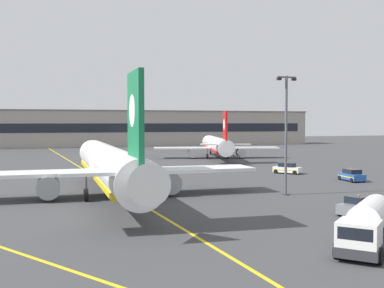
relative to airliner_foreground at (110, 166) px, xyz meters
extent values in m
plane|color=#3D3D3F|center=(1.07, -14.43, -3.37)|extent=(400.00, 400.00, 0.00)
cube|color=yellow|center=(1.07, 15.57, -3.37)|extent=(11.22, 179.69, 0.01)
cylinder|color=white|center=(0.00, 0.15, 0.13)|extent=(4.53, 36.07, 3.80)
cone|color=white|center=(0.39, 19.44, 0.13)|extent=(3.66, 2.67, 3.61)
cone|color=white|center=(-0.39, -19.25, 0.53)|extent=(2.91, 2.86, 2.85)
cube|color=gold|center=(0.00, 0.15, -0.91)|extent=(4.39, 33.19, 0.44)
cube|color=black|center=(0.35, 17.54, 0.80)|extent=(2.87, 1.16, 0.60)
cube|color=white|center=(0.02, 0.75, -0.72)|extent=(32.09, 5.45, 0.36)
cylinder|color=gray|center=(-6.20, -0.13, -1.94)|extent=(2.37, 3.65, 2.30)
cylinder|color=black|center=(-6.17, 1.72, -1.94)|extent=(1.96, 0.22, 1.95)
cylinder|color=gray|center=(6.19, -0.38, -1.94)|extent=(2.37, 3.65, 2.30)
cylinder|color=black|center=(6.23, 1.47, -1.94)|extent=(1.96, 0.22, 1.95)
cube|color=#147042|center=(-0.32, -15.65, 4.68)|extent=(0.50, 4.81, 7.20)
cylinder|color=white|center=(-0.31, -15.35, 5.40)|extent=(0.49, 2.41, 2.40)
cube|color=white|center=(-0.33, -16.25, 0.99)|extent=(11.05, 3.02, 0.24)
cylinder|color=#4C4C51|center=(0.30, 14.64, -1.89)|extent=(0.24, 0.24, 1.60)
cylinder|color=black|center=(0.30, 14.64, -2.92)|extent=(0.42, 0.91, 0.90)
cylinder|color=#4C4C51|center=(-2.64, -1.80, -1.59)|extent=(0.24, 0.24, 1.60)
cylinder|color=black|center=(-2.64, -1.80, -2.72)|extent=(0.43, 1.31, 1.30)
cylinder|color=#4C4C51|center=(2.56, -1.91, -1.59)|extent=(0.24, 0.24, 1.60)
cylinder|color=black|center=(2.56, -1.91, -2.72)|extent=(0.43, 1.31, 1.30)
cylinder|color=white|center=(30.12, 47.76, -0.37)|extent=(10.62, 30.70, 3.25)
cone|color=white|center=(34.12, 63.79, -0.37)|extent=(3.54, 2.91, 3.09)
cone|color=white|center=(26.11, 31.64, -0.03)|extent=(2.95, 2.92, 2.44)
cube|color=red|center=(30.12, 47.76, -1.27)|extent=(9.96, 28.29, 0.38)
cube|color=black|center=(33.73, 62.21, 0.20)|extent=(2.60, 1.50, 0.51)
cube|color=white|center=(30.25, 48.25, -1.10)|extent=(27.58, 10.62, 0.31)
cylinder|color=gray|center=(24.89, 48.71, -2.15)|extent=(2.66, 3.47, 1.97)
cylinder|color=black|center=(25.27, 50.25, -2.15)|extent=(1.66, 0.55, 1.67)
cylinder|color=gray|center=(35.19, 46.14, -2.15)|extent=(2.66, 3.47, 1.97)
cylinder|color=black|center=(35.58, 47.68, -2.15)|extent=(1.66, 0.55, 1.67)
cube|color=red|center=(26.85, 34.63, 3.52)|extent=(1.33, 4.07, 6.17)
cylinder|color=white|center=(26.91, 34.88, 4.14)|extent=(0.86, 2.09, 2.06)
cube|color=white|center=(26.73, 34.13, 0.36)|extent=(9.72, 4.61, 0.21)
cylinder|color=#4C4C51|center=(33.13, 59.80, -2.11)|extent=(0.21, 0.21, 1.37)
cylinder|color=black|center=(33.13, 59.80, -2.98)|extent=(0.52, 0.83, 0.77)
cylinder|color=#4C4C51|center=(27.55, 46.63, -1.85)|extent=(0.21, 0.21, 1.37)
cylinder|color=black|center=(27.55, 46.63, -2.81)|extent=(0.60, 1.16, 1.11)
cylinder|color=#4C4C51|center=(31.87, 45.56, -1.85)|extent=(0.21, 0.21, 1.37)
cylinder|color=black|center=(31.87, 45.56, -2.81)|extent=(0.60, 1.16, 1.11)
cylinder|color=#515156|center=(18.47, -4.07, 3.09)|extent=(0.28, 0.28, 12.91)
cylinder|color=#333338|center=(18.47, -4.07, -3.32)|extent=(0.90, 0.90, 0.10)
cube|color=#515156|center=(18.47, -4.07, 9.39)|extent=(2.20, 0.16, 0.16)
cube|color=black|center=(17.57, -4.07, 9.19)|extent=(0.44, 0.36, 0.28)
cube|color=black|center=(19.37, -4.07, 9.19)|extent=(0.44, 0.36, 0.28)
cube|color=white|center=(29.40, 15.12, -2.75)|extent=(3.99, 4.42, 0.84)
cube|color=black|center=(29.34, 15.20, -2.03)|extent=(2.67, 2.80, 0.60)
cylinder|color=orange|center=(29.40, 15.12, -1.65)|extent=(0.14, 0.14, 0.14)
cube|color=yellow|center=(29.40, 15.12, -2.75)|extent=(3.90, 4.28, 0.14)
cylinder|color=black|center=(27.76, 15.81, -3.05)|extent=(0.57, 0.64, 0.64)
cylinder|color=black|center=(29.15, 16.89, -3.05)|extent=(0.57, 0.64, 0.64)
cylinder|color=black|center=(29.65, 13.36, -3.05)|extent=(0.57, 0.64, 0.64)
cylinder|color=black|center=(31.05, 14.44, -3.05)|extent=(0.57, 0.64, 0.64)
cube|color=slate|center=(18.86, -16.09, -2.75)|extent=(4.57, 3.23, 0.84)
cube|color=black|center=(18.96, -16.06, -2.03)|extent=(2.73, 2.33, 0.60)
cylinder|color=orange|center=(18.86, -16.09, -1.65)|extent=(0.14, 0.14, 0.14)
cube|color=yellow|center=(18.86, -16.09, -2.75)|extent=(4.39, 3.19, 0.14)
cylinder|color=black|center=(19.98, -14.70, -3.05)|extent=(0.68, 0.44, 0.64)
cylinder|color=black|center=(20.63, -16.34, -3.05)|extent=(0.68, 0.44, 0.64)
cylinder|color=black|center=(17.10, -15.85, -3.05)|extent=(0.68, 0.44, 0.64)
cylinder|color=black|center=(17.75, -17.48, -3.05)|extent=(0.68, 0.44, 0.64)
cube|color=#2351A8|center=(32.93, 4.08, -2.75)|extent=(2.19, 4.35, 0.84)
cube|color=black|center=(32.92, 3.98, -2.03)|extent=(1.80, 2.45, 0.60)
cylinder|color=orange|center=(32.93, 4.08, -1.65)|extent=(0.14, 0.14, 0.14)
cube|color=yellow|center=(32.93, 4.08, -2.75)|extent=(2.21, 4.15, 0.14)
cylinder|color=black|center=(33.65, 2.46, -3.05)|extent=(0.28, 0.66, 0.64)
cylinder|color=black|center=(31.90, 2.63, -3.05)|extent=(0.28, 0.66, 0.64)
cylinder|color=black|center=(33.95, 5.54, -3.05)|extent=(0.28, 0.66, 0.64)
cylinder|color=black|center=(32.20, 5.71, -3.05)|extent=(0.28, 0.66, 0.64)
cube|color=#2D2D33|center=(12.21, -25.69, -2.77)|extent=(7.23, 6.90, 0.60)
cube|color=white|center=(10.22, -27.51, -1.77)|extent=(3.16, 3.17, 1.40)
cube|color=black|center=(9.44, -28.22, -1.62)|extent=(1.37, 1.48, 0.70)
cylinder|color=white|center=(13.02, -24.95, -1.42)|extent=(5.25, 5.06, 2.10)
cylinder|color=black|center=(10.86, -28.51, -2.89)|extent=(0.91, 0.87, 0.96)
cylinder|color=black|center=(9.28, -26.78, -2.89)|extent=(0.91, 0.87, 0.96)
cylinder|color=black|center=(11.71, -24.56, -2.89)|extent=(0.91, 0.87, 0.96)
cylinder|color=black|center=(13.56, -22.87, -2.89)|extent=(0.91, 0.87, 0.96)
cone|color=orange|center=(1.27, 16.76, -3.09)|extent=(0.36, 0.36, 0.55)
cylinder|color=white|center=(1.27, 16.76, -3.07)|extent=(0.23, 0.23, 0.07)
cube|color=orange|center=(1.27, 16.76, -3.35)|extent=(0.44, 0.44, 0.03)
cube|color=#9E998E|center=(6.01, 107.34, 2.33)|extent=(157.01, 12.00, 11.40)
cube|color=black|center=(6.01, 101.29, 2.73)|extent=(150.73, 0.12, 2.80)
cube|color=slate|center=(6.01, 107.34, 8.23)|extent=(157.41, 12.40, 0.40)
camera|label=1|loc=(-7.14, -50.36, 4.56)|focal=44.89mm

